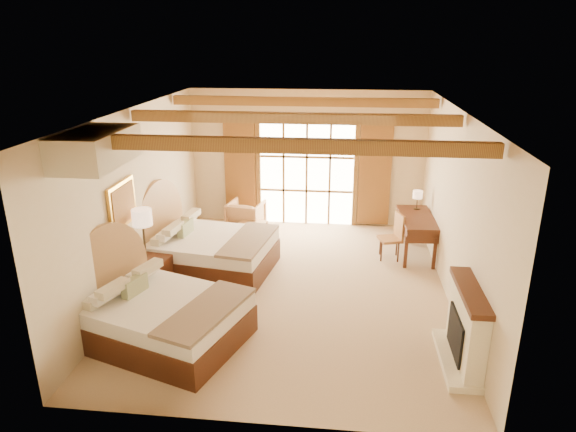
# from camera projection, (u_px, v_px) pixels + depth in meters

# --- Properties ---
(floor) EXTENTS (7.00, 7.00, 0.00)m
(floor) POSITION_uv_depth(u_px,v_px,m) (292.00, 288.00, 9.36)
(floor) COLOR tan
(floor) RESTS_ON ground
(wall_back) EXTENTS (5.50, 0.00, 5.50)m
(wall_back) POSITION_uv_depth(u_px,v_px,m) (307.00, 159.00, 12.11)
(wall_back) COLOR beige
(wall_back) RESTS_ON ground
(wall_left) EXTENTS (0.00, 7.00, 7.00)m
(wall_left) POSITION_uv_depth(u_px,v_px,m) (138.00, 199.00, 9.11)
(wall_left) COLOR beige
(wall_left) RESTS_ON ground
(wall_right) EXTENTS (0.00, 7.00, 7.00)m
(wall_right) POSITION_uv_depth(u_px,v_px,m) (456.00, 210.00, 8.55)
(wall_right) COLOR beige
(wall_right) RESTS_ON ground
(ceiling) EXTENTS (7.00, 7.00, 0.00)m
(ceiling) POSITION_uv_depth(u_px,v_px,m) (292.00, 111.00, 8.30)
(ceiling) COLOR #B5773C
(ceiling) RESTS_ON ground
(ceiling_beams) EXTENTS (5.39, 4.60, 0.18)m
(ceiling_beams) POSITION_uv_depth(u_px,v_px,m) (292.00, 118.00, 8.34)
(ceiling_beams) COLOR olive
(ceiling_beams) RESTS_ON ceiling
(french_doors) EXTENTS (3.95, 0.08, 2.60)m
(french_doors) POSITION_uv_depth(u_px,v_px,m) (307.00, 174.00, 12.17)
(french_doors) COLOR white
(french_doors) RESTS_ON ground
(fireplace) EXTENTS (0.46, 1.40, 1.16)m
(fireplace) POSITION_uv_depth(u_px,v_px,m) (465.00, 331.00, 7.05)
(fireplace) COLOR #F0E7BD
(fireplace) RESTS_ON ground
(painting) EXTENTS (0.06, 0.95, 0.75)m
(painting) POSITION_uv_depth(u_px,v_px,m) (123.00, 204.00, 8.35)
(painting) COLOR gold
(painting) RESTS_ON wall_left
(canopy_valance) EXTENTS (0.70, 1.40, 0.45)m
(canopy_valance) POSITION_uv_depth(u_px,v_px,m) (96.00, 148.00, 6.75)
(canopy_valance) COLOR beige
(canopy_valance) RESTS_ON ceiling
(bed_near) EXTENTS (2.74, 2.31, 1.47)m
(bed_near) POSITION_uv_depth(u_px,v_px,m) (154.00, 313.00, 7.62)
(bed_near) COLOR #421E11
(bed_near) RESTS_ON floor
(bed_far) EXTENTS (2.54, 2.06, 1.51)m
(bed_far) POSITION_uv_depth(u_px,v_px,m) (203.00, 247.00, 9.97)
(bed_far) COLOR #421E11
(bed_far) RESTS_ON floor
(nightstand) EXTENTS (0.60, 0.60, 0.63)m
(nightstand) POSITION_uv_depth(u_px,v_px,m) (155.00, 274.00, 9.18)
(nightstand) COLOR #421E11
(nightstand) RESTS_ON floor
(floor_lamp) EXTENTS (0.34, 0.34, 1.59)m
(floor_lamp) POSITION_uv_depth(u_px,v_px,m) (143.00, 223.00, 8.70)
(floor_lamp) COLOR #392C1D
(floor_lamp) RESTS_ON floor
(armchair) EXTENTS (0.89, 0.91, 0.72)m
(armchair) POSITION_uv_depth(u_px,v_px,m) (246.00, 216.00, 11.99)
(armchair) COLOR tan
(armchair) RESTS_ON floor
(ottoman) EXTENTS (0.71, 0.71, 0.41)m
(ottoman) POSITION_uv_depth(u_px,v_px,m) (252.00, 231.00, 11.48)
(ottoman) COLOR #AA884E
(ottoman) RESTS_ON floor
(desk) EXTENTS (0.73, 1.57, 0.83)m
(desk) POSITION_uv_depth(u_px,v_px,m) (416.00, 234.00, 10.67)
(desk) COLOR #421E11
(desk) RESTS_ON floor
(desk_chair) EXTENTS (0.54, 0.53, 0.96)m
(desk_chair) POSITION_uv_depth(u_px,v_px,m) (391.00, 245.00, 10.50)
(desk_chair) COLOR #A0643D
(desk_chair) RESTS_ON floor
(desk_lamp) EXTENTS (0.21, 0.21, 0.41)m
(desk_lamp) POSITION_uv_depth(u_px,v_px,m) (418.00, 195.00, 10.89)
(desk_lamp) COLOR #392C1D
(desk_lamp) RESTS_ON desk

